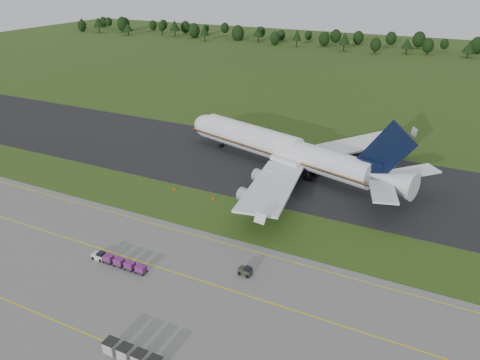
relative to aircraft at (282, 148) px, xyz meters
The scene contains 10 objects.
ground 29.16m from the aircraft, 90.36° to the right, with size 600.00×600.00×0.00m, color #2C4715.
apron 62.88m from the aircraft, 90.17° to the right, with size 300.00×52.00×0.06m, color slate.
taxiway 5.45m from the aircraft, 105.78° to the right, with size 300.00×40.00×0.08m, color black.
apron_markings 55.88m from the aircraft, 90.19° to the right, with size 300.00×30.20×0.01m.
tree_line 191.73m from the aircraft, 91.10° to the left, with size 527.41×23.39×11.64m.
aircraft is the anchor object (origin of this frame).
baggage_train 54.34m from the aircraft, 99.97° to the right, with size 11.51×1.47×1.42m.
utility_cart 47.51m from the aircraft, 75.53° to the right, with size 2.34×1.56×1.22m.
uld_row 70.03m from the aircraft, 84.52° to the right, with size 9.01×1.81×1.79m.
edge_markers 27.30m from the aircraft, 116.81° to the right, with size 10.95×0.30×0.60m.
Camera 1 is at (40.51, -76.25, 48.11)m, focal length 35.00 mm.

